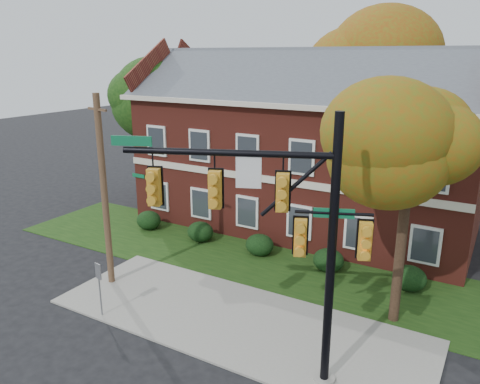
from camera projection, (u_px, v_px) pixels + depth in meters
The scene contains 15 objects.
ground at pixel (220, 335), 16.32m from camera, with size 120.00×120.00×0.00m, color black.
sidewalk at pixel (235, 320), 17.14m from camera, with size 14.00×5.00×0.08m, color gray.
grass_strip at pixel (291, 269), 21.29m from camera, with size 30.00×6.00×0.04m, color #193811.
apartment_building at pixel (305, 138), 25.79m from camera, with size 18.80×8.80×9.74m.
hedge_far_left at pixel (149, 220), 26.07m from camera, with size 1.40×1.26×1.05m, color black.
hedge_left at pixel (200, 232), 24.38m from camera, with size 1.40×1.26×1.05m, color black.
hedge_center at pixel (260, 245), 22.69m from camera, with size 1.40×1.26×1.05m, color black.
hedge_right at pixel (328, 260), 21.01m from camera, with size 1.40×1.26×1.05m, color black.
hedge_far_right at pixel (409, 278), 19.32m from camera, with size 1.40×1.26×1.05m, color black.
tree_near_right at pixel (418, 142), 15.13m from camera, with size 4.50×4.25×8.58m.
tree_left_rear at pixel (154, 100), 29.08m from camera, with size 5.40×5.10×8.88m.
tree_far_rear at pixel (373, 64), 30.56m from camera, with size 6.84×6.46×11.52m.
traffic_signal at pixel (279, 223), 12.74m from camera, with size 6.76×2.86×8.04m.
utility_pole at pixel (104, 192), 18.90m from camera, with size 1.23×0.36×8.00m.
sign_post at pixel (99, 281), 17.06m from camera, with size 0.31×0.09×2.15m.
Camera 1 is at (7.75, -11.97, 9.40)m, focal length 35.00 mm.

